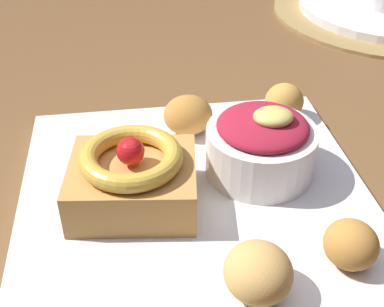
# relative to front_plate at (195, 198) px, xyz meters

# --- Properties ---
(dining_table) EXTENTS (1.54, 1.06, 0.73)m
(dining_table) POSITION_rel_front_plate_xyz_m (0.07, 0.19, -0.09)
(dining_table) COLOR brown
(dining_table) RESTS_ON ground_plane
(front_plate) EXTENTS (0.30, 0.30, 0.01)m
(front_plate) POSITION_rel_front_plate_xyz_m (0.00, 0.00, 0.00)
(front_plate) COLOR white
(front_plate) RESTS_ON dining_table
(cake_slice) EXTENTS (0.11, 0.10, 0.06)m
(cake_slice) POSITION_rel_front_plate_xyz_m (-0.05, -0.00, 0.03)
(cake_slice) COLOR #C68E47
(cake_slice) RESTS_ON front_plate
(berry_ramekin) EXTENTS (0.10, 0.10, 0.07)m
(berry_ramekin) POSITION_rel_front_plate_xyz_m (0.06, 0.02, 0.04)
(berry_ramekin) COLOR white
(berry_ramekin) RESTS_ON front_plate
(fritter_front) EXTENTS (0.05, 0.04, 0.04)m
(fritter_front) POSITION_rel_front_plate_xyz_m (0.01, 0.10, 0.03)
(fritter_front) COLOR #BC7F38
(fritter_front) RESTS_ON front_plate
(fritter_middle) EXTENTS (0.05, 0.05, 0.04)m
(fritter_middle) POSITION_rel_front_plate_xyz_m (0.03, -0.11, 0.03)
(fritter_middle) COLOR tan
(fritter_middle) RESTS_ON front_plate
(fritter_back) EXTENTS (0.04, 0.04, 0.04)m
(fritter_back) POSITION_rel_front_plate_xyz_m (0.11, 0.11, 0.03)
(fritter_back) COLOR gold
(fritter_back) RESTS_ON front_plate
(fritter_extra) EXTENTS (0.04, 0.04, 0.04)m
(fritter_extra) POSITION_rel_front_plate_xyz_m (0.10, -0.09, 0.02)
(fritter_extra) COLOR #BC7F38
(fritter_extra) RESTS_ON front_plate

